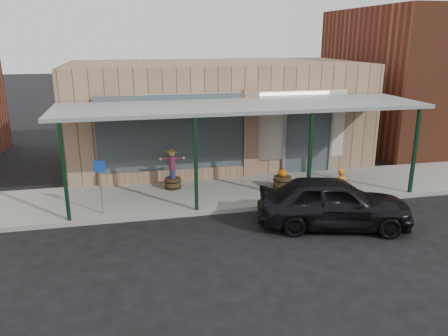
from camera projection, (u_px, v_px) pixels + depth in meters
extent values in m
plane|color=black|center=(276.00, 239.00, 11.70)|extent=(120.00, 120.00, 0.00)
cube|color=gray|center=(242.00, 192.00, 15.04)|extent=(40.00, 3.20, 0.15)
cube|color=#9D7D60|center=(215.00, 112.00, 18.76)|extent=(12.00, 6.00, 4.20)
cube|color=#4A555A|center=(172.00, 134.00, 15.42)|extent=(5.20, 0.06, 2.80)
cube|color=#4A555A|center=(307.00, 137.00, 16.73)|extent=(1.80, 0.06, 2.80)
cube|color=#9D7D60|center=(250.00, 136.00, 16.12)|extent=(0.55, 0.30, 3.40)
cube|color=#9D7D60|center=(173.00, 175.00, 15.92)|extent=(5.20, 0.30, 0.50)
cube|color=beige|center=(232.00, 128.00, 15.96)|extent=(9.00, 0.02, 2.60)
cube|color=white|center=(232.00, 95.00, 15.59)|extent=(7.50, 0.03, 0.10)
cube|color=slate|center=(243.00, 106.00, 14.19)|extent=(12.00, 3.00, 0.12)
cube|color=black|center=(64.00, 174.00, 12.13)|extent=(0.10, 0.10, 2.95)
cube|color=black|center=(196.00, 166.00, 12.89)|extent=(0.10, 0.10, 2.95)
cube|color=black|center=(310.00, 159.00, 13.63)|extent=(0.10, 0.10, 2.95)
cube|color=black|center=(415.00, 152.00, 14.39)|extent=(0.10, 0.10, 2.95)
cylinder|color=#45301B|center=(173.00, 183.00, 15.11)|extent=(0.74, 0.74, 0.37)
cylinder|color=navy|center=(173.00, 174.00, 15.02)|extent=(0.27, 0.27, 0.28)
cylinder|color=maroon|center=(172.00, 163.00, 14.91)|extent=(0.30, 0.30, 0.51)
sphere|color=#AF9643|center=(172.00, 153.00, 14.80)|extent=(0.20, 0.20, 0.20)
cone|color=#AF9643|center=(172.00, 150.00, 14.77)|extent=(0.34, 0.34, 0.13)
cylinder|color=#45301B|center=(282.00, 182.00, 15.14)|extent=(0.74, 0.74, 0.41)
ellipsoid|color=orange|center=(283.00, 173.00, 15.04)|extent=(0.33, 0.33, 0.27)
cylinder|color=#4C471E|center=(283.00, 169.00, 15.00)|extent=(0.04, 0.04, 0.06)
cylinder|color=gray|center=(102.00, 193.00, 12.82)|extent=(0.05, 0.05, 1.30)
cube|color=#173EAF|center=(99.00, 166.00, 12.58)|extent=(0.34, 0.08, 0.34)
imported|color=black|center=(333.00, 202.00, 12.29)|extent=(4.56, 2.76, 1.45)
ellipsoid|color=#C38122|center=(341.00, 181.00, 13.02)|extent=(0.29, 0.25, 0.38)
sphere|color=#C38122|center=(341.00, 172.00, 12.98)|extent=(0.21, 0.21, 0.21)
cylinder|color=#1B7C35|center=(342.00, 176.00, 12.97)|extent=(0.15, 0.15, 0.02)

